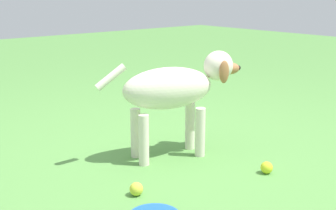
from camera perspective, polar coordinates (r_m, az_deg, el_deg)
ground at (r=2.55m, az=1.59°, el=-7.61°), size 14.00×14.00×0.00m
dog at (r=2.58m, az=1.08°, el=2.04°), size 0.38×0.87×0.61m
tennis_ball_0 at (r=2.19m, az=-4.06°, el=-10.63°), size 0.07×0.07×0.07m
tennis_ball_1 at (r=2.48m, az=12.47°, el=-7.79°), size 0.07×0.07×0.07m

